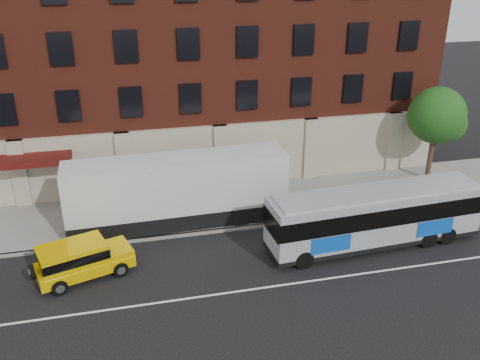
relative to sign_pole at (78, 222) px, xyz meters
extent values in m
plane|color=black|center=(8.50, -6.15, -1.45)|extent=(120.00, 120.00, 0.00)
cube|color=gray|center=(8.50, 2.85, -1.38)|extent=(60.00, 6.00, 0.15)
cube|color=gray|center=(8.50, -0.15, -1.38)|extent=(60.00, 0.25, 0.15)
cube|color=white|center=(8.50, -5.65, -1.45)|extent=(60.00, 0.12, 0.01)
cube|color=maroon|center=(8.50, 10.85, 6.20)|extent=(30.00, 10.00, 15.00)
cube|color=#AFA18B|center=(8.50, 5.70, 0.70)|extent=(30.00, 0.35, 4.00)
cube|color=#450E0C|center=(-2.50, 4.85, 1.80)|extent=(4.20, 2.20, 0.30)
cube|color=#AFA18B|center=(-3.50, 5.60, 0.70)|extent=(0.90, 0.55, 4.00)
cube|color=#AFA18B|center=(2.50, 5.60, 0.70)|extent=(0.90, 0.55, 4.00)
cube|color=#AFA18B|center=(8.50, 5.60, 0.70)|extent=(0.90, 0.55, 4.00)
cube|color=#AFA18B|center=(14.50, 5.60, 0.70)|extent=(0.90, 0.55, 4.00)
cube|color=#AFA18B|center=(20.50, 5.60, 0.70)|extent=(0.90, 0.55, 4.00)
cube|color=black|center=(-3.75, 5.77, 4.50)|extent=(1.30, 0.20, 1.80)
cube|color=black|center=(-0.25, 5.77, 4.50)|extent=(1.30, 0.20, 1.80)
cube|color=black|center=(3.25, 5.77, 4.50)|extent=(1.30, 0.20, 1.80)
cube|color=black|center=(6.75, 5.77, 4.50)|extent=(1.30, 0.20, 1.80)
cube|color=black|center=(10.25, 5.77, 4.50)|extent=(1.30, 0.20, 1.80)
cube|color=black|center=(13.75, 5.77, 4.50)|extent=(1.30, 0.20, 1.80)
cube|color=black|center=(17.25, 5.77, 4.50)|extent=(1.30, 0.20, 1.80)
cube|color=black|center=(20.75, 5.77, 4.50)|extent=(1.30, 0.20, 1.80)
cube|color=black|center=(-0.25, 5.77, 7.70)|extent=(1.30, 0.20, 1.80)
cube|color=black|center=(3.25, 5.77, 7.70)|extent=(1.30, 0.20, 1.80)
cube|color=black|center=(6.75, 5.77, 7.70)|extent=(1.30, 0.20, 1.80)
cube|color=black|center=(10.25, 5.77, 7.70)|extent=(1.30, 0.20, 1.80)
cube|color=black|center=(13.75, 5.77, 7.70)|extent=(1.30, 0.20, 1.80)
cube|color=black|center=(17.25, 5.77, 7.70)|extent=(1.30, 0.20, 1.80)
cube|color=black|center=(20.75, 5.77, 7.70)|extent=(1.30, 0.20, 1.80)
cube|color=black|center=(-2.00, 5.63, 0.30)|extent=(2.60, 0.15, 2.80)
cube|color=black|center=(4.00, 5.63, 0.30)|extent=(2.60, 0.15, 2.80)
cube|color=black|center=(10.00, 5.63, 0.30)|extent=(2.60, 0.15, 2.80)
cube|color=black|center=(16.00, 5.63, 0.30)|extent=(2.60, 0.15, 2.80)
cylinder|color=slate|center=(0.00, 0.05, -0.20)|extent=(0.07, 0.07, 2.50)
cube|color=white|center=(0.00, -0.10, 0.60)|extent=(0.30, 0.03, 0.40)
cube|color=white|center=(0.00, -0.10, 0.10)|extent=(0.30, 0.03, 0.35)
cylinder|color=#38271C|center=(22.00, 3.35, 0.20)|extent=(0.32, 0.32, 3.00)
sphere|color=#1A4513|center=(22.00, 3.35, 3.10)|extent=(3.60, 3.60, 3.60)
sphere|color=#1A4513|center=(22.70, 2.95, 2.60)|extent=(2.20, 2.20, 2.20)
sphere|color=#1A4513|center=(21.40, 3.75, 2.70)|extent=(2.00, 2.00, 2.00)
cube|color=#999DA3|center=(14.77, -3.23, 0.21)|extent=(11.34, 2.97, 2.67)
cube|color=black|center=(14.77, -3.23, -1.03)|extent=(11.39, 3.02, 0.23)
cube|color=#999DA3|center=(14.77, -3.23, 1.59)|extent=(10.76, 2.66, 0.11)
cube|color=black|center=(14.77, -3.23, 0.65)|extent=(11.42, 3.05, 0.94)
cube|color=#0C4AB4|center=(11.85, -4.60, -0.28)|extent=(2.06, 0.15, 0.84)
cube|color=#0C4AB4|center=(17.50, -1.88, -0.28)|extent=(2.06, 0.15, 0.84)
cylinder|color=black|center=(10.53, -4.53, -0.98)|extent=(0.95, 0.33, 0.94)
cylinder|color=black|center=(10.41, -2.42, -0.98)|extent=(0.95, 0.33, 0.94)
cylinder|color=black|center=(17.44, -4.14, -0.98)|extent=(0.95, 0.33, 0.94)
cylinder|color=black|center=(17.32, -2.03, -0.98)|extent=(0.95, 0.33, 0.94)
cylinder|color=black|center=(18.56, -4.07, -0.98)|extent=(0.95, 0.33, 0.94)
cylinder|color=black|center=(18.44, -1.96, -0.98)|extent=(0.95, 0.33, 0.94)
cube|color=#E5B700|center=(0.32, -2.77, -0.86)|extent=(4.69, 3.03, 0.54)
cube|color=#E5B700|center=(-0.15, -2.92, -0.14)|extent=(3.38, 2.59, 0.90)
cube|color=black|center=(-0.15, -2.92, -0.09)|extent=(3.43, 2.63, 0.45)
cube|color=#E5B700|center=(1.75, -2.33, -0.46)|extent=(1.81, 2.05, 0.27)
cube|color=black|center=(2.41, -2.12, -0.82)|extent=(0.49, 1.40, 0.50)
cylinder|color=black|center=(-1.88, -3.47, -0.46)|extent=(0.40, 0.72, 0.69)
cylinder|color=black|center=(1.93, -3.20, -1.09)|extent=(0.77, 0.46, 0.72)
cylinder|color=silver|center=(1.93, -3.20, -1.09)|extent=(0.46, 0.38, 0.40)
cylinder|color=black|center=(1.39, -1.51, -1.09)|extent=(0.77, 0.46, 0.72)
cylinder|color=silver|center=(1.39, -1.51, -1.09)|extent=(0.46, 0.38, 0.40)
cylinder|color=black|center=(-0.75, -4.04, -1.09)|extent=(0.77, 0.46, 0.72)
cylinder|color=silver|center=(-0.75, -4.04, -1.09)|extent=(0.46, 0.38, 0.40)
cylinder|color=black|center=(-1.28, -2.35, -1.09)|extent=(0.77, 0.46, 0.72)
cylinder|color=silver|center=(-1.28, -2.35, -1.09)|extent=(0.46, 0.38, 0.40)
cube|color=black|center=(5.23, 1.20, -0.91)|extent=(11.97, 2.68, 1.09)
cube|color=silver|center=(5.23, 1.20, 1.08)|extent=(11.97, 2.72, 2.88)
cylinder|color=black|center=(0.80, -0.05, -0.95)|extent=(1.00, 0.30, 0.99)
cylinder|color=black|center=(0.74, 2.23, -0.95)|extent=(1.00, 0.30, 0.99)
cylinder|color=black|center=(1.99, -0.02, -0.95)|extent=(1.00, 0.30, 0.99)
cylinder|color=black|center=(1.93, 2.26, -0.95)|extent=(1.00, 0.30, 0.99)
cylinder|color=black|center=(8.54, 0.14, -0.95)|extent=(1.00, 0.30, 0.99)
cylinder|color=black|center=(8.48, 2.43, -0.95)|extent=(1.00, 0.30, 0.99)
cylinder|color=black|center=(9.73, 0.17, -0.95)|extent=(1.00, 0.30, 0.99)
cylinder|color=black|center=(9.67, 2.45, -0.95)|extent=(1.00, 0.30, 0.99)
camera|label=1|loc=(2.69, -24.35, 12.59)|focal=38.66mm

